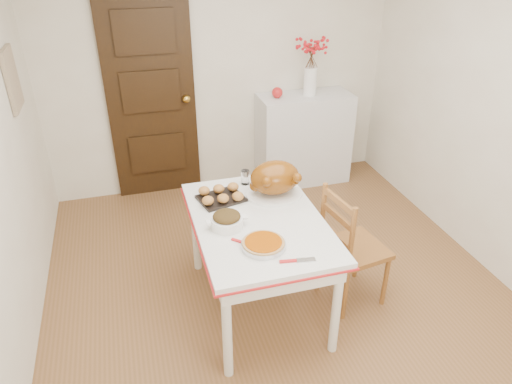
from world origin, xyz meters
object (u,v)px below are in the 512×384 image
object	(u,v)px
turkey_platter	(275,179)
pumpkin_pie	(263,243)
sideboard	(303,139)
chair_oak	(355,246)
kitchen_table	(258,264)

from	to	relation	value
turkey_platter	pumpkin_pie	xyz separation A→B (m)	(-0.26, -0.59, -0.10)
sideboard	chair_oak	xyz separation A→B (m)	(-0.34, -1.91, -0.02)
chair_oak	kitchen_table	bearing A→B (deg)	72.69
turkey_platter	pumpkin_pie	distance (m)	0.65
kitchen_table	chair_oak	size ratio (longest dim) A/B	1.36
sideboard	kitchen_table	world-z (taller)	sideboard
kitchen_table	pumpkin_pie	world-z (taller)	pumpkin_pie
turkey_platter	sideboard	bearing A→B (deg)	50.40
sideboard	kitchen_table	distance (m)	2.08
kitchen_table	pumpkin_pie	distance (m)	0.52
kitchen_table	pumpkin_pie	size ratio (longest dim) A/B	4.66
chair_oak	turkey_platter	bearing A→B (deg)	44.07
sideboard	turkey_platter	world-z (taller)	turkey_platter
chair_oak	turkey_platter	world-z (taller)	turkey_platter
turkey_platter	pumpkin_pie	world-z (taller)	turkey_platter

